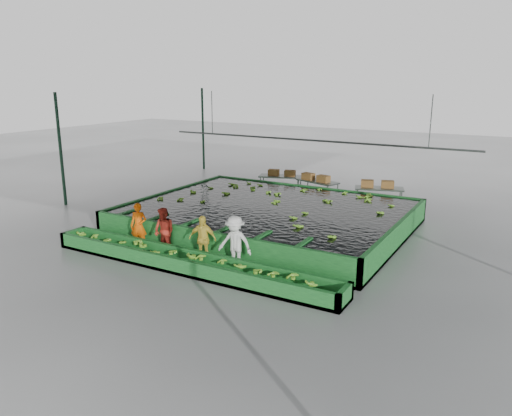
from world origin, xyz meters
The scene contains 21 objects.
ground centered at (0.00, 0.00, 0.00)m, with size 80.00×80.00×0.00m, color gray.
shed_roof centered at (0.00, 0.00, 5.00)m, with size 20.00×22.00×0.04m, color gray.
shed_posts centered at (0.00, 0.00, 2.50)m, with size 20.00×22.00×5.00m, color black, non-canonical shape.
flotation_tank centered at (0.00, 1.50, 0.45)m, with size 10.00×8.00×0.90m, color #1D6A28, non-canonical shape.
tank_water centered at (0.00, 1.50, 0.85)m, with size 9.70×7.70×0.00m, color black.
sorting_trough centered at (0.00, -3.60, 0.25)m, with size 10.00×1.00×0.50m, color #1D6A28, non-canonical shape.
cableway_rail centered at (0.00, 5.00, 3.00)m, with size 0.08×0.08×14.00m, color #59605B.
rail_hanger_left centered at (-5.00, 5.00, 4.00)m, with size 0.04×0.04×2.00m, color #59605B.
rail_hanger_right centered at (5.00, 5.00, 4.00)m, with size 0.04×0.04×2.00m, color #59605B.
worker_a centered at (-2.64, -2.80, 0.78)m, with size 0.57×0.37×1.56m, color #F05A08.
worker_b centered at (-1.54, -2.80, 0.77)m, with size 0.75×0.58×1.54m, color #B12C1E.
worker_c centered at (-0.01, -2.80, 0.75)m, with size 0.88×0.37×1.50m, color yellow.
worker_d centered at (1.18, -2.80, 0.82)m, with size 1.07×0.61×1.65m, color silver.
packing_table_left centered at (-2.19, 6.72, 0.48)m, with size 2.09×0.84×0.95m, color #59605B, non-canonical shape.
packing_table_mid centered at (-0.17, 6.54, 0.47)m, with size 2.06×0.83×0.94m, color #59605B, non-canonical shape.
packing_table_right centered at (2.80, 6.43, 0.47)m, with size 2.07×0.83×0.94m, color #59605B, non-canonical shape.
box_stack_left centered at (-2.14, 6.73, 0.95)m, with size 1.33×0.37×0.29m, color brown, non-canonical shape.
box_stack_mid centered at (-0.23, 6.47, 0.94)m, with size 1.42×0.39×0.31m, color brown, non-canonical shape.
box_stack_right centered at (2.70, 6.48, 0.94)m, with size 1.41×0.39×0.30m, color brown, non-canonical shape.
floating_bananas centered at (0.00, 2.30, 0.85)m, with size 8.46×5.77×0.12m, color #6FB529, non-canonical shape.
trough_bananas centered at (0.00, -3.60, 0.40)m, with size 9.43×0.63×0.13m, color #6FB529, non-canonical shape.
Camera 1 is at (8.77, -14.70, 5.58)m, focal length 35.00 mm.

